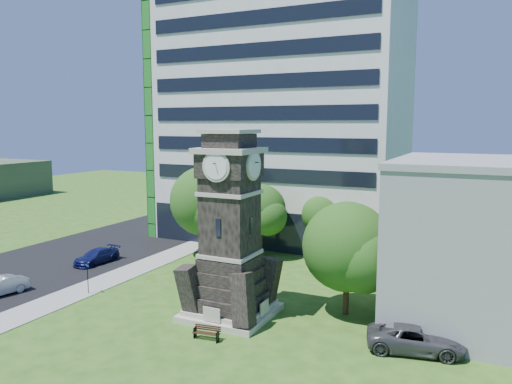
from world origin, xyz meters
The scene contains 13 objects.
ground centered at (0.00, 0.00, 0.00)m, with size 160.00×160.00×0.00m, color #2B5317.
sidewalk centered at (-9.50, 5.00, 0.03)m, with size 3.00×70.00×0.06m, color gray.
street centered at (-18.00, 5.00, 0.01)m, with size 14.00×80.00×0.02m, color black.
clock_tower centered at (3.00, 2.00, 5.28)m, with size 5.40×5.40×12.22m.
office_tall centered at (-3.20, 25.84, 14.22)m, with size 26.20×15.11×28.60m.
car_street_north centered at (-13.95, 7.63, 0.65)m, with size 1.83×4.50×1.31m, color #11174E.
car_east_lot centered at (14.81, 1.80, 0.74)m, with size 2.47×5.35×1.49m, color #454549.
park_bench centered at (3.53, -1.91, 0.45)m, with size 1.63×0.43×0.84m.
street_sign centered at (-8.54, 1.04, 1.45)m, with size 0.56×0.06×2.32m.
tree_nw centered at (-6.25, 14.07, 5.14)m, with size 7.24×6.58×8.65m.
tree_nc centered at (-1.51, 16.36, 4.36)m, with size 5.30×4.82×6.95m.
tree_ne centered at (3.61, 19.20, 3.87)m, with size 4.30×3.90×5.99m.
tree_east centered at (9.88, 5.52, 4.42)m, with size 6.50×5.91×7.56m.
Camera 1 is at (18.24, -25.74, 12.53)m, focal length 35.00 mm.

